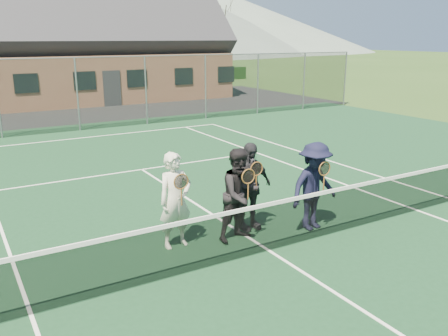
# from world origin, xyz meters

# --- Properties ---
(ground) EXTENTS (220.00, 220.00, 0.00)m
(ground) POSITION_xyz_m (0.00, 20.00, 0.00)
(ground) COLOR #284418
(ground) RESTS_ON ground
(court_surface) EXTENTS (30.00, 30.00, 0.02)m
(court_surface) POSITION_xyz_m (0.00, 0.00, 0.01)
(court_surface) COLOR #14381E
(court_surface) RESTS_ON ground
(hedge_row) EXTENTS (40.00, 1.20, 1.10)m
(hedge_row) POSITION_xyz_m (0.00, 32.00, 0.55)
(hedge_row) COLOR black
(hedge_row) RESTS_ON ground
(hill_centre) EXTENTS (120.00, 120.00, 22.00)m
(hill_centre) POSITION_xyz_m (20.00, 95.00, 11.00)
(hill_centre) COLOR #53635A
(hill_centre) RESTS_ON ground
(hill_east) EXTENTS (90.00, 90.00, 14.00)m
(hill_east) POSITION_xyz_m (55.00, 95.00, 7.00)
(hill_east) COLOR slate
(hill_east) RESTS_ON ground
(court_markings) EXTENTS (11.03, 23.83, 0.01)m
(court_markings) POSITION_xyz_m (0.00, 0.00, 0.02)
(court_markings) COLOR white
(court_markings) RESTS_ON court_surface
(tennis_net) EXTENTS (11.68, 0.08, 1.10)m
(tennis_net) POSITION_xyz_m (0.00, 0.00, 0.54)
(tennis_net) COLOR slate
(tennis_net) RESTS_ON ground
(perimeter_fence) EXTENTS (30.07, 0.07, 3.02)m
(perimeter_fence) POSITION_xyz_m (0.00, 13.50, 1.52)
(perimeter_fence) COLOR slate
(perimeter_fence) RESTS_ON ground
(clubhouse) EXTENTS (15.60, 8.20, 7.70)m
(clubhouse) POSITION_xyz_m (4.00, 24.00, 3.99)
(clubhouse) COLOR #9E6B4C
(clubhouse) RESTS_ON ground
(tree_c) EXTENTS (3.20, 3.20, 7.77)m
(tree_c) POSITION_xyz_m (2.00, 33.00, 5.79)
(tree_c) COLOR #3A2015
(tree_c) RESTS_ON ground
(tree_d) EXTENTS (3.20, 3.20, 7.77)m
(tree_d) POSITION_xyz_m (12.00, 33.00, 5.79)
(tree_d) COLOR #332212
(tree_d) RESTS_ON ground
(tree_e) EXTENTS (3.20, 3.20, 7.77)m
(tree_e) POSITION_xyz_m (18.00, 33.00, 5.79)
(tree_e) COLOR #3C2A15
(tree_e) RESTS_ON ground
(player_a) EXTENTS (0.69, 0.52, 1.80)m
(player_a) POSITION_xyz_m (-1.36, 1.07, 0.92)
(player_a) COLOR silver
(player_a) RESTS_ON court_surface
(player_b) EXTENTS (0.97, 0.80, 1.80)m
(player_b) POSITION_xyz_m (-0.16, 0.74, 0.92)
(player_b) COLOR black
(player_b) RESTS_ON court_surface
(player_c) EXTENTS (1.06, 0.51, 1.80)m
(player_c) POSITION_xyz_m (0.25, 1.08, 0.92)
(player_c) COLOR #242429
(player_c) RESTS_ON court_surface
(player_d) EXTENTS (1.22, 0.78, 1.80)m
(player_d) POSITION_xyz_m (1.39, 0.42, 0.92)
(player_d) COLOR black
(player_d) RESTS_ON court_surface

